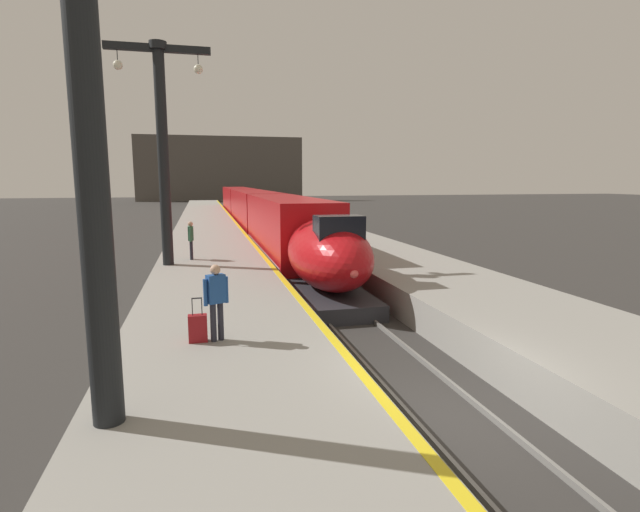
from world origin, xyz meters
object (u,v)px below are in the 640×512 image
station_column_mid (162,133)px  passenger_mid_platform (191,237)px  passenger_near_edge (216,297)px  rolling_suitcase (198,328)px  highspeed_train_main (256,211)px  station_column_near (85,9)px

station_column_mid → passenger_mid_platform: 4.57m
passenger_near_edge → rolling_suitcase: bearing=176.5°
highspeed_train_main → passenger_mid_platform: bearing=-104.3°
passenger_near_edge → passenger_mid_platform: 11.49m
passenger_mid_platform → rolling_suitcase: 11.47m
station_column_near → station_column_mid: bearing=90.2°
highspeed_train_main → station_column_mid: (-5.90, -20.69, 4.41)m
passenger_mid_platform → rolling_suitcase: (0.33, -11.44, -0.69)m
station_column_near → rolling_suitcase: bearing=70.4°
passenger_near_edge → passenger_mid_platform: bearing=93.7°
highspeed_train_main → passenger_near_edge: 31.30m
station_column_near → highspeed_train_main: bearing=80.3°
station_column_near → passenger_near_edge: 5.92m
station_column_near → station_column_mid: station_column_near is taller
passenger_mid_platform → rolling_suitcase: passenger_mid_platform is taller
highspeed_train_main → station_column_mid: station_column_mid is taller
passenger_near_edge → rolling_suitcase: 0.80m
highspeed_train_main → passenger_near_edge: bearing=-97.8°
station_column_near → passenger_near_edge: size_ratio=5.45×
passenger_mid_platform → highspeed_train_main: bearing=75.7°
station_column_mid → passenger_mid_platform: station_column_mid is taller
station_column_near → passenger_mid_platform: 15.51m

